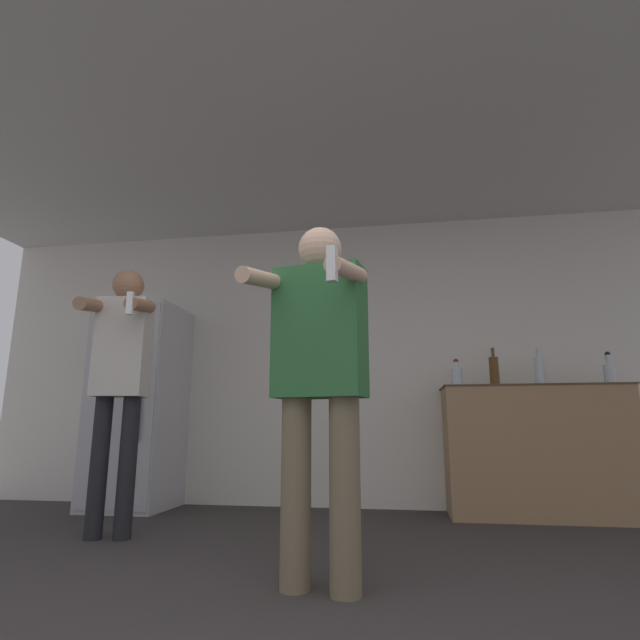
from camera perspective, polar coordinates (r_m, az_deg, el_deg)
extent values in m
cube|color=silver|center=(4.56, 3.67, -4.59)|extent=(7.00, 0.06, 2.55)
cube|color=silver|center=(3.57, 0.85, 20.03)|extent=(7.00, 3.48, 0.05)
cube|color=silver|center=(4.73, -20.01, -9.10)|extent=(0.66, 0.66, 1.74)
cube|color=#B6B6BB|center=(4.44, -22.12, -8.78)|extent=(0.64, 0.01, 1.67)
cylinder|color=#99999E|center=(4.32, -19.75, -7.73)|extent=(0.02, 0.02, 0.78)
cube|color=#997551|center=(4.33, 23.46, -13.60)|extent=(1.36, 0.52, 0.99)
cube|color=brown|center=(4.34, 22.90, -7.03)|extent=(1.39, 0.55, 0.01)
cylinder|color=silver|center=(4.23, 15.37, -6.38)|extent=(0.09, 0.09, 0.15)
cylinder|color=silver|center=(4.24, 15.29, -4.97)|extent=(0.04, 0.04, 0.06)
sphere|color=maroon|center=(4.24, 15.26, -4.55)|extent=(0.04, 0.04, 0.04)
cylinder|color=#563314|center=(4.27, 19.29, -5.60)|extent=(0.07, 0.07, 0.23)
cylinder|color=#563314|center=(4.29, 19.14, -3.51)|extent=(0.03, 0.03, 0.08)
sphere|color=silver|center=(4.30, 19.10, -2.97)|extent=(0.03, 0.03, 0.03)
cylinder|color=silver|center=(4.35, 23.80, -5.44)|extent=(0.07, 0.07, 0.22)
cylinder|color=silver|center=(4.36, 23.64, -3.56)|extent=(0.02, 0.02, 0.07)
sphere|color=silver|center=(4.37, 23.60, -3.11)|extent=(0.03, 0.03, 0.03)
cylinder|color=silver|center=(4.50, 30.22, -5.44)|extent=(0.08, 0.08, 0.16)
cylinder|color=silver|center=(4.51, 30.06, -3.92)|extent=(0.04, 0.04, 0.09)
sphere|color=black|center=(4.52, 30.00, -3.39)|extent=(0.04, 0.04, 0.04)
cylinder|color=#75664C|center=(2.31, -2.77, -18.92)|extent=(0.13, 0.13, 0.80)
cylinder|color=#75664C|center=(2.24, 2.87, -19.15)|extent=(0.13, 0.13, 0.80)
cube|color=#2D6B38|center=(2.30, 0.00, -1.38)|extent=(0.44, 0.27, 0.60)
sphere|color=beige|center=(2.41, 0.00, 8.12)|extent=(0.21, 0.21, 0.21)
cylinder|color=beige|center=(2.25, -6.43, 4.63)|extent=(0.15, 0.42, 0.14)
cylinder|color=beige|center=(2.11, 3.13, 5.70)|extent=(0.15, 0.42, 0.14)
cube|color=white|center=(1.92, 1.39, 6.43)|extent=(0.04, 0.04, 0.14)
cylinder|color=black|center=(3.57, -23.95, -15.01)|extent=(0.11, 0.11, 0.87)
cylinder|color=black|center=(3.51, -21.16, -15.31)|extent=(0.11, 0.11, 0.87)
cube|color=beige|center=(3.57, -21.57, -2.91)|extent=(0.35, 0.25, 0.65)
sphere|color=#9E7051|center=(3.66, -21.05, 3.75)|extent=(0.21, 0.21, 0.21)
cylinder|color=#9E7051|center=(3.52, -24.60, 1.55)|extent=(0.14, 0.36, 0.14)
cylinder|color=#9E7051|center=(3.40, -19.85, 1.61)|extent=(0.14, 0.36, 0.14)
cube|color=white|center=(3.24, -20.88, 1.80)|extent=(0.04, 0.04, 0.14)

